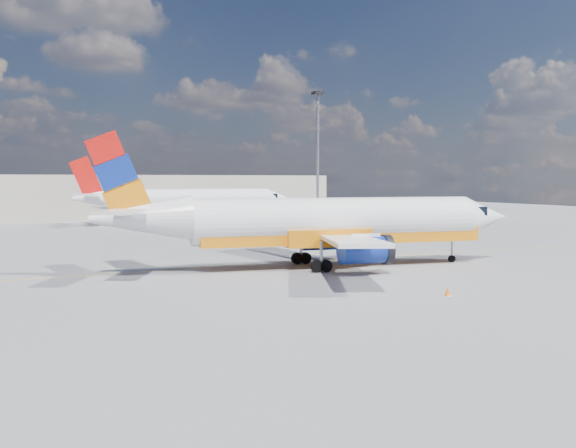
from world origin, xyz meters
name	(u,v)px	position (x,y,z in m)	size (l,w,h in m)	color
ground	(308,267)	(0.00, 0.00, 0.00)	(240.00, 240.00, 0.00)	slate
taxi_line	(292,262)	(0.00, 3.00, 0.01)	(70.00, 0.15, 0.01)	gold
terminal_main	(148,196)	(5.00, 75.00, 4.00)	(70.00, 14.00, 8.00)	beige
main_jet	(323,223)	(0.89, -0.84, 3.65)	(36.29, 28.19, 10.96)	white
second_jet	(190,201)	(6.75, 54.13, 3.63)	(36.03, 28.12, 10.89)	white
gse_tug	(372,242)	(10.91, 7.00, 0.98)	(3.26, 2.64, 2.06)	black
traffic_cone	(448,291)	(1.56, -15.59, 0.29)	(0.42, 0.42, 0.59)	white
floodlight_mast	(318,146)	(22.31, 39.31, 12.27)	(1.49, 1.49, 20.46)	gray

